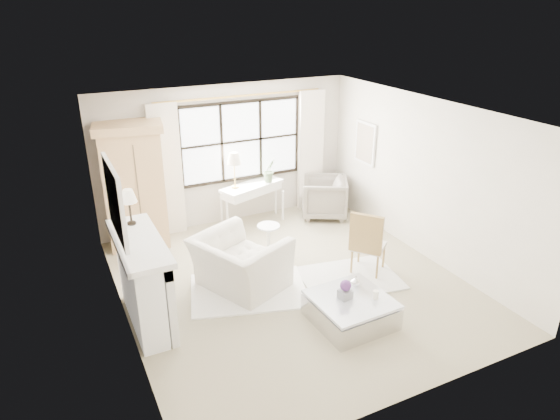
# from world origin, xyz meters

# --- Properties ---
(floor) EXTENTS (5.50, 5.50, 0.00)m
(floor) POSITION_xyz_m (0.00, 0.00, 0.00)
(floor) COLOR tan
(floor) RESTS_ON ground
(ceiling) EXTENTS (5.50, 5.50, 0.00)m
(ceiling) POSITION_xyz_m (0.00, 0.00, 2.70)
(ceiling) COLOR silver
(ceiling) RESTS_ON ground
(wall_back) EXTENTS (5.00, 0.00, 5.00)m
(wall_back) POSITION_xyz_m (0.00, 2.75, 1.35)
(wall_back) COLOR beige
(wall_back) RESTS_ON ground
(wall_front) EXTENTS (5.00, 0.00, 5.00)m
(wall_front) POSITION_xyz_m (0.00, -2.75, 1.35)
(wall_front) COLOR beige
(wall_front) RESTS_ON ground
(wall_left) EXTENTS (0.00, 5.50, 5.50)m
(wall_left) POSITION_xyz_m (-2.50, 0.00, 1.35)
(wall_left) COLOR white
(wall_left) RESTS_ON ground
(wall_right) EXTENTS (0.00, 5.50, 5.50)m
(wall_right) POSITION_xyz_m (2.50, 0.00, 1.35)
(wall_right) COLOR silver
(wall_right) RESTS_ON ground
(window_pane) EXTENTS (2.40, 0.02, 1.50)m
(window_pane) POSITION_xyz_m (0.30, 2.73, 1.60)
(window_pane) COLOR white
(window_pane) RESTS_ON wall_back
(window_frame) EXTENTS (2.50, 0.04, 1.50)m
(window_frame) POSITION_xyz_m (0.30, 2.72, 1.60)
(window_frame) COLOR black
(window_frame) RESTS_ON wall_back
(curtain_rod) EXTENTS (3.30, 0.04, 0.04)m
(curtain_rod) POSITION_xyz_m (0.30, 2.67, 2.47)
(curtain_rod) COLOR #B58B3E
(curtain_rod) RESTS_ON wall_back
(curtain_left) EXTENTS (0.55, 0.10, 2.47)m
(curtain_left) POSITION_xyz_m (-1.20, 2.65, 1.24)
(curtain_left) COLOR silver
(curtain_left) RESTS_ON ground
(curtain_right) EXTENTS (0.55, 0.10, 2.47)m
(curtain_right) POSITION_xyz_m (1.80, 2.65, 1.24)
(curtain_right) COLOR white
(curtain_right) RESTS_ON ground
(fireplace) EXTENTS (0.58, 1.66, 1.26)m
(fireplace) POSITION_xyz_m (-2.27, 0.00, 0.65)
(fireplace) COLOR silver
(fireplace) RESTS_ON ground
(mirror_frame) EXTENTS (0.05, 1.15, 0.95)m
(mirror_frame) POSITION_xyz_m (-2.47, 0.00, 1.84)
(mirror_frame) COLOR silver
(mirror_frame) RESTS_ON wall_left
(mirror_glass) EXTENTS (0.02, 1.00, 0.80)m
(mirror_glass) POSITION_xyz_m (-2.44, 0.00, 1.84)
(mirror_glass) COLOR silver
(mirror_glass) RESTS_ON wall_left
(art_frame) EXTENTS (0.04, 0.62, 0.82)m
(art_frame) POSITION_xyz_m (2.47, 1.70, 1.55)
(art_frame) COLOR silver
(art_frame) RESTS_ON wall_right
(art_canvas) EXTENTS (0.01, 0.52, 0.72)m
(art_canvas) POSITION_xyz_m (2.45, 1.70, 1.55)
(art_canvas) COLOR #B5A38C
(art_canvas) RESTS_ON wall_right
(mantel_lamp) EXTENTS (0.22, 0.22, 0.51)m
(mantel_lamp) POSITION_xyz_m (-2.23, 0.53, 1.65)
(mantel_lamp) COLOR black
(mantel_lamp) RESTS_ON fireplace
(armoire) EXTENTS (1.22, 0.87, 2.24)m
(armoire) POSITION_xyz_m (-1.84, 2.41, 1.14)
(armoire) COLOR tan
(armoire) RESTS_ON floor
(console_table) EXTENTS (1.38, 0.85, 0.80)m
(console_table) POSITION_xyz_m (0.37, 2.42, 0.40)
(console_table) COLOR white
(console_table) RESTS_ON floor
(console_lamp) EXTENTS (0.28, 0.28, 0.69)m
(console_lamp) POSITION_xyz_m (0.02, 2.41, 1.36)
(console_lamp) COLOR #B78E3F
(console_lamp) RESTS_ON console_table
(orchid_plant) EXTENTS (0.30, 0.26, 0.47)m
(orchid_plant) POSITION_xyz_m (0.75, 2.41, 1.03)
(orchid_plant) COLOR #566E49
(orchid_plant) RESTS_ON console_table
(side_table) EXTENTS (0.40, 0.40, 0.51)m
(side_table) POSITION_xyz_m (0.13, 1.14, 0.33)
(side_table) COLOR silver
(side_table) RESTS_ON floor
(rug_left) EXTENTS (2.01, 1.67, 0.03)m
(rug_left) POSITION_xyz_m (-0.70, 0.08, 0.02)
(rug_left) COLOR white
(rug_left) RESTS_ON floor
(rug_right) EXTENTS (1.68, 1.37, 0.03)m
(rug_right) POSITION_xyz_m (0.90, -0.29, 0.01)
(rug_right) COLOR silver
(rug_right) RESTS_ON floor
(club_armchair) EXTENTS (1.54, 1.63, 0.84)m
(club_armchair) POSITION_xyz_m (-0.76, 0.26, 0.42)
(club_armchair) COLOR beige
(club_armchair) RESTS_ON floor
(wingback_chair) EXTENTS (1.20, 1.19, 0.81)m
(wingback_chair) POSITION_xyz_m (1.81, 2.07, 0.41)
(wingback_chair) COLOR gray
(wingback_chair) RESTS_ON floor
(french_chair) EXTENTS (0.68, 0.68, 1.08)m
(french_chair) POSITION_xyz_m (1.26, -0.22, 0.31)
(french_chair) COLOR #A47F45
(french_chair) RESTS_ON floor
(coffee_table) EXTENTS (1.04, 1.04, 0.38)m
(coffee_table) POSITION_xyz_m (0.27, -1.24, 0.18)
(coffee_table) COLOR silver
(coffee_table) RESTS_ON floor
(planter_box) EXTENTS (0.18, 0.18, 0.12)m
(planter_box) POSITION_xyz_m (0.19, -1.20, 0.44)
(planter_box) COLOR gray
(planter_box) RESTS_ON coffee_table
(planter_flowers) EXTENTS (0.15, 0.15, 0.15)m
(planter_flowers) POSITION_xyz_m (0.19, -1.20, 0.58)
(planter_flowers) COLOR #552A6B
(planter_flowers) RESTS_ON planter_box
(pillar_candle) EXTENTS (0.08, 0.08, 0.12)m
(pillar_candle) POSITION_xyz_m (0.55, -1.40, 0.44)
(pillar_candle) COLOR white
(pillar_candle) RESTS_ON coffee_table
(coffee_vase) EXTENTS (0.15, 0.15, 0.15)m
(coffee_vase) POSITION_xyz_m (0.49, -1.01, 0.46)
(coffee_vase) COLOR silver
(coffee_vase) RESTS_ON coffee_table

